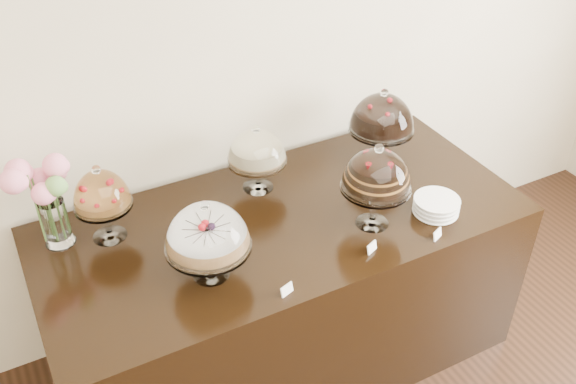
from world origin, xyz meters
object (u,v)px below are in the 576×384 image
cake_stand_dark_choco (382,116)px  flower_vase (43,191)px  cake_stand_fruit_tart (101,193)px  display_counter (283,290)px  plate_stack (436,206)px  cake_stand_cheesecake (257,150)px  cake_stand_sugar_sponge (207,232)px  cake_stand_choco_layer (377,173)px

cake_stand_dark_choco → flower_vase: bearing=176.8°
cake_stand_fruit_tart → flower_vase: bearing=163.3°
display_counter → cake_stand_fruit_tart: (-0.72, 0.24, 0.68)m
cake_stand_dark_choco → plate_stack: (-0.03, -0.50, -0.21)m
cake_stand_dark_choco → flower_vase: size_ratio=0.93×
plate_stack → cake_stand_dark_choco: bearing=87.1°
cake_stand_dark_choco → cake_stand_cheesecake: bearing=175.0°
cake_stand_fruit_tart → plate_stack: size_ratio=1.82×
flower_vase → cake_stand_sugar_sponge: bearing=-44.0°
cake_stand_cheesecake → cake_stand_dark_choco: bearing=-5.0°
flower_vase → plate_stack: bearing=-20.5°
plate_stack → cake_stand_cheesecake: bearing=138.6°
cake_stand_choco_layer → cake_stand_cheesecake: 0.59m
flower_vase → display_counter: bearing=-18.1°
cake_stand_choco_layer → cake_stand_dark_choco: 0.54m
cake_stand_choco_layer → cake_stand_sugar_sponge: bearing=178.0°
cake_stand_dark_choco → cake_stand_choco_layer: bearing=-127.1°
cake_stand_sugar_sponge → flower_vase: size_ratio=0.86×
display_counter → cake_stand_sugar_sponge: (-0.43, -0.19, 0.67)m
display_counter → cake_stand_sugar_sponge: 0.82m
cake_stand_choco_layer → cake_stand_cheesecake: (-0.33, 0.49, -0.06)m
cake_stand_dark_choco → cake_stand_fruit_tart: (-1.39, 0.03, -0.02)m
display_counter → cake_stand_cheesecake: (0.01, 0.27, 0.66)m
cake_stand_dark_choco → plate_stack: size_ratio=1.95×
cake_stand_choco_layer → cake_stand_fruit_tart: (-1.06, 0.46, -0.04)m
display_counter → cake_stand_choco_layer: size_ratio=5.35×
cake_stand_sugar_sponge → cake_stand_dark_choco: bearing=20.3°
cake_stand_sugar_sponge → cake_stand_cheesecake: (0.43, 0.46, -0.01)m
cake_stand_sugar_sponge → cake_stand_choco_layer: (0.76, -0.03, 0.05)m
cake_stand_fruit_tart → cake_stand_cheesecake: bearing=2.4°
display_counter → cake_stand_dark_choco: (0.66, 0.22, 0.70)m
cake_stand_dark_choco → flower_vase: (-1.60, 0.09, 0.02)m
flower_vase → plate_stack: (1.58, -0.59, -0.23)m
cake_stand_fruit_tart → plate_stack: bearing=-21.1°
cake_stand_choco_layer → plate_stack: (0.30, -0.07, -0.23)m
plate_stack → display_counter: bearing=156.1°
flower_vase → cake_stand_choco_layer: bearing=-22.2°
display_counter → flower_vase: 1.22m
display_counter → cake_stand_choco_layer: cake_stand_choco_layer is taller
cake_stand_sugar_sponge → plate_stack: bearing=-5.1°
display_counter → cake_stand_sugar_sponge: size_ratio=5.98×
cake_stand_cheesecake → cake_stand_fruit_tart: 0.73m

